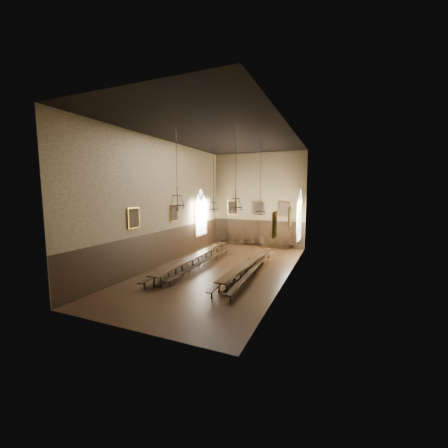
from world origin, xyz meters
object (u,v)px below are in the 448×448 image
Objects in this scene: bench_left_outer at (187,262)px; chair_0 at (223,241)px; chandelier_front_right at (236,201)px; chandelier_back_right at (260,206)px; table_left at (196,261)px; table_right at (249,267)px; chair_4 at (262,244)px; chair_3 at (251,243)px; chandelier_back_left at (214,205)px; bench_right_inner at (241,268)px; chair_2 at (241,242)px; chair_6 at (281,245)px; bench_right_outer at (255,270)px; bench_left_inner at (204,263)px; chair_1 at (232,242)px; chandelier_front_left at (177,201)px; chair_5 at (272,245)px; chair_7 at (291,246)px.

chair_0 reaches higher than bench_left_outer.
chandelier_back_right is at bearing 88.64° from chandelier_front_right.
table_left is 3.94m from table_right.
chair_4 is 7.67m from chandelier_back_right.
table_right is 5.14m from chandelier_front_right.
chandelier_back_left is at bearing -88.95° from chair_3.
chandelier_back_left reaches higher than bench_right_inner.
chandelier_back_right is at bearing -51.25° from chair_2.
bench_right_outer is at bearing -77.23° from chair_6.
bench_left_inner is 3.84m from bench_right_outer.
chandelier_back_right is 4.74m from chandelier_front_right.
bench_left_outer is 8.84m from chair_1.
table_right is at bearing 20.69° from bench_right_inner.
table_left is 5.11m from chandelier_front_left.
chair_0 is 0.99× the size of chair_1.
chair_2 is at bearing 107.59° from chandelier_front_right.
chair_5 reaches higher than bench_right_outer.
bench_left_inner is at bearing 175.10° from bench_right_outer.
chandelier_back_left is (-0.38, -5.61, 4.00)m from chair_2.
chair_4 is at bearing -7.90° from chair_0.
chair_5 is at bearing 65.22° from bench_left_outer.
chair_4 reaches higher than table_left.
bench_right_outer is 10.79× the size of chair_6.
chair_3 is at bearing 102.64° from chandelier_front_right.
bench_left_outer is 2.06× the size of chandelier_back_right.
bench_left_outer is at bearing -178.28° from bench_right_inner.
bench_left_inner is 5.68m from chandelier_back_right.
chair_7 reaches higher than bench_left_inner.
chair_3 reaches higher than chair_2.
table_right reaches higher than bench_left_inner.
table_left is at bearing -99.53° from chair_1.
chair_7 is (4.77, 8.43, 0.01)m from bench_left_inner.
bench_right_inner is 2.01× the size of chandelier_back_right.
chair_6 is at bearing 52.24° from chandelier_back_left.
chair_0 is at bearing -176.42° from chair_7.
table_left is 2.01× the size of chandelier_back_left.
table_left is 10.52× the size of chair_3.
chair_2 is at bearing -7.13° from chair_0.
chair_4 is 12.27m from chandelier_front_left.
chair_1 is (-3.99, 8.72, -0.02)m from bench_right_inner.
chandelier_back_left reaches higher than chair_4.
bench_left_inner is at bearing -114.67° from chair_4.
chandelier_front_left is at bearing -88.36° from chair_0.
chair_2 reaches higher than bench_right_inner.
chair_7 reaches higher than chair_0.
chair_3 is at bearing -13.01° from chair_1.
chandelier_front_right is (3.53, -11.12, 4.52)m from chair_2.
chair_5 is at bearing 95.08° from chandelier_back_right.
table_left is at bearing 178.19° from bench_right_inner.
chair_0 is 1.03× the size of chair_2.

